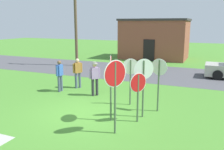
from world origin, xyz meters
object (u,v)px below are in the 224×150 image
(stop_sign_tallest, at_px, (111,76))
(person_holding_notes, at_px, (78,72))
(stop_sign_nearest, at_px, (159,76))
(stop_sign_leaning_left, at_px, (130,74))
(person_near_signs, at_px, (60,74))
(stop_sign_rear_right, at_px, (143,77))
(utility_pole, at_px, (76,17))
(person_in_dark_shirt, at_px, (95,77))
(stop_sign_far_back, at_px, (115,83))
(stop_sign_rear_left, at_px, (138,89))

(stop_sign_tallest, height_order, person_holding_notes, stop_sign_tallest)
(stop_sign_nearest, relative_size, stop_sign_leaning_left, 1.06)
(stop_sign_leaning_left, xyz_separation_m, person_near_signs, (-4.17, 0.57, -0.48))
(stop_sign_leaning_left, distance_m, stop_sign_rear_right, 1.52)
(stop_sign_tallest, xyz_separation_m, stop_sign_rear_right, (0.99, 0.84, -0.12))
(stop_sign_nearest, xyz_separation_m, person_holding_notes, (-5.00, 1.89, -0.55))
(stop_sign_nearest, bearing_deg, person_near_signs, 170.82)
(utility_pole, distance_m, stop_sign_leaning_left, 11.38)
(person_near_signs, bearing_deg, stop_sign_nearest, -9.18)
(stop_sign_nearest, relative_size, person_in_dark_shirt, 1.28)
(stop_sign_tallest, distance_m, stop_sign_rear_right, 1.31)
(stop_sign_tallest, bearing_deg, stop_sign_nearest, 50.89)
(utility_pole, height_order, stop_sign_far_back, utility_pole)
(person_in_dark_shirt, bearing_deg, stop_sign_rear_left, -38.16)
(utility_pole, xyz_separation_m, stop_sign_leaning_left, (7.64, -7.99, -2.73))
(person_in_dark_shirt, height_order, person_holding_notes, person_in_dark_shirt)
(stop_sign_tallest, distance_m, person_in_dark_shirt, 3.42)
(stop_sign_far_back, relative_size, person_in_dark_shirt, 1.43)
(stop_sign_rear_left, height_order, person_in_dark_shirt, stop_sign_rear_left)
(utility_pole, relative_size, stop_sign_rear_left, 4.26)
(utility_pole, relative_size, stop_sign_tallest, 3.19)
(stop_sign_far_back, bearing_deg, utility_pole, 126.57)
(person_in_dark_shirt, bearing_deg, stop_sign_leaning_left, -16.33)
(stop_sign_rear_right, bearing_deg, stop_sign_nearest, 65.26)
(stop_sign_tallest, height_order, person_in_dark_shirt, stop_sign_tallest)
(stop_sign_rear_right, bearing_deg, person_holding_notes, 148.99)
(stop_sign_nearest, xyz_separation_m, person_in_dark_shirt, (-3.43, 0.94, -0.52))
(stop_sign_rear_right, xyz_separation_m, person_in_dark_shirt, (-3.03, 1.81, -0.61))
(utility_pole, height_order, stop_sign_leaning_left, utility_pole)
(stop_sign_far_back, height_order, stop_sign_tallest, stop_sign_tallest)
(stop_sign_far_back, height_order, person_in_dark_shirt, stop_sign_far_back)
(person_in_dark_shirt, bearing_deg, stop_sign_far_back, -54.14)
(utility_pole, distance_m, stop_sign_nearest, 12.51)
(stop_sign_leaning_left, distance_m, person_near_signs, 4.24)
(person_holding_notes, bearing_deg, stop_sign_rear_left, -35.91)
(person_near_signs, distance_m, person_holding_notes, 1.12)
(stop_sign_rear_left, bearing_deg, person_in_dark_shirt, 141.84)
(utility_pole, height_order, stop_sign_tallest, utility_pole)
(person_in_dark_shirt, bearing_deg, stop_sign_tallest, -52.52)
(stop_sign_far_back, bearing_deg, stop_sign_rear_left, 72.13)
(stop_sign_nearest, distance_m, stop_sign_rear_right, 0.97)
(stop_sign_rear_right, height_order, person_holding_notes, stop_sign_rear_right)
(utility_pole, relative_size, stop_sign_rear_right, 3.44)
(person_holding_notes, bearing_deg, person_in_dark_shirt, -31.24)
(stop_sign_nearest, distance_m, stop_sign_leaning_left, 1.37)
(stop_sign_rear_left, xyz_separation_m, person_holding_notes, (-4.56, 3.30, -0.31))
(person_holding_notes, bearing_deg, stop_sign_rear_right, -31.01)
(utility_pole, relative_size, stop_sign_far_back, 3.20)
(stop_sign_far_back, bearing_deg, stop_sign_tallest, 120.82)
(stop_sign_nearest, distance_m, stop_sign_tallest, 2.22)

